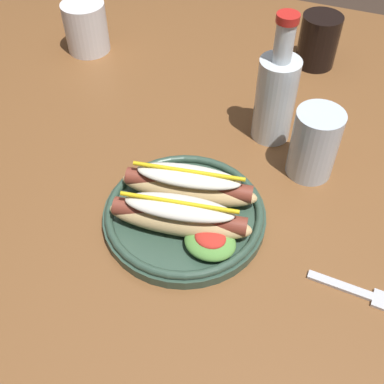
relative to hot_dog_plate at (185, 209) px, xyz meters
name	(u,v)px	position (x,y,z in m)	size (l,w,h in m)	color
ground_plane	(212,326)	(-0.01, 0.21, -0.77)	(8.00, 8.00, 0.00)	#3D2D23
dining_table	(222,164)	(-0.01, 0.21, -0.11)	(1.47, 1.08, 0.74)	brown
hot_dog_plate	(185,209)	(0.00, 0.00, 0.00)	(0.24, 0.24, 0.08)	#334C3D
fork	(361,293)	(0.26, -0.03, -0.02)	(0.12, 0.03, 0.00)	silver
soda_cup	(318,41)	(0.09, 0.49, 0.02)	(0.08, 0.08, 0.10)	black
water_cup	(314,144)	(0.15, 0.17, 0.03)	(0.07, 0.07, 0.12)	silver
extra_cup	(86,27)	(-0.37, 0.36, 0.02)	(0.09, 0.09, 0.10)	white
glass_bottle	(276,95)	(0.06, 0.24, 0.06)	(0.07, 0.07, 0.22)	silver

